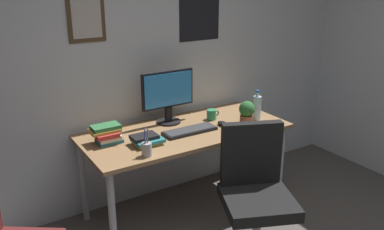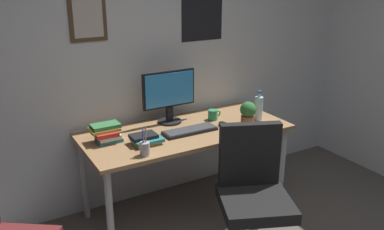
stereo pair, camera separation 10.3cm
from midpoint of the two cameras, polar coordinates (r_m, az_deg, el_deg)
wall_back at (r=3.42m, az=-5.56°, el=8.95°), size 4.40×0.10×2.60m
desk at (r=3.27m, az=0.03°, el=-3.21°), size 1.64×0.74×0.73m
office_chair at (r=2.85m, az=9.52°, el=-10.03°), size 0.60×0.61×0.95m
monitor at (r=3.33m, az=-2.33°, el=2.88°), size 0.46×0.20×0.43m
keyboard at (r=3.18m, az=0.64°, el=-2.19°), size 0.43×0.15×0.03m
computer_mouse at (r=3.32m, az=5.31°, el=-1.28°), size 0.06×0.11×0.04m
water_bottle at (r=3.47m, az=10.11°, el=0.98°), size 0.07×0.07×0.25m
coffee_mug_near at (r=3.45m, az=3.81°, el=0.03°), size 0.12×0.08×0.09m
potted_plant at (r=3.35m, az=8.66°, el=0.35°), size 0.13×0.13×0.19m
pen_cup at (r=2.78m, az=-5.55°, el=-4.60°), size 0.07×0.07×0.20m
book_stack_left at (r=3.04m, az=-10.88°, el=-2.45°), size 0.22×0.16×0.13m
book_stack_right at (r=2.98m, az=-5.47°, el=-3.38°), size 0.22×0.17×0.07m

